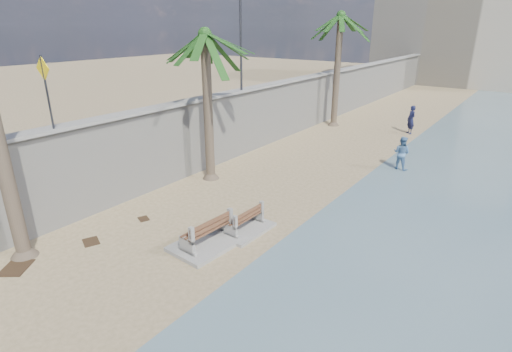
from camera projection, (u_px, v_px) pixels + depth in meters
The scene contains 15 objects.
ground_plane at pixel (121, 294), 10.95m from camera, with size 140.00×140.00×0.00m, color #9D8660.
seawall at pixel (310, 102), 28.30m from camera, with size 0.45×70.00×3.50m, color gray.
wall_cap at pixel (311, 76), 27.66m from camera, with size 0.80×70.00×0.12m, color gray.
end_building at pixel (462, 24), 48.87m from camera, with size 18.00×12.00×14.00m, color #B7AA93.
bench_near at pixel (244, 221), 14.18m from camera, with size 1.45×2.08×0.85m.
bench_far at pixel (207, 233), 13.23m from camera, with size 1.78×2.49×1.00m.
palm_mid at pixel (205, 36), 16.88m from camera, with size 5.00×5.00×7.44m.
palm_back at pixel (341, 17), 26.56m from camera, with size 5.00×5.00×8.39m.
pedestrian_sign at pixel (45, 82), 12.99m from camera, with size 0.78×0.07×2.40m.
streetlight at pixel (241, 30), 20.45m from camera, with size 0.28×0.28×5.12m.
person_a at pixel (411, 118), 26.63m from camera, with size 0.78×0.53×2.17m, color #141739.
person_b at pixel (402, 151), 20.06m from camera, with size 0.92×0.71×1.90m, color #5077A5.
debris_a at pixel (16, 268), 12.10m from camera, with size 0.91×0.73×0.03m, color #382616.
debris_b at pixel (91, 242), 13.56m from camera, with size 0.61×0.49×0.03m, color #382616.
debris_d at pixel (144, 219), 15.15m from camera, with size 0.44×0.35×0.03m, color #382616.
Camera 1 is at (8.33, -5.16, 6.93)m, focal length 28.00 mm.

